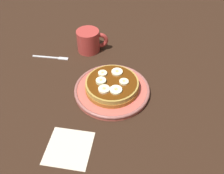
# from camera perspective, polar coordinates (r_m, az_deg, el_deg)

# --- Properties ---
(ground_plane) EXTENTS (1.40, 1.40, 0.03)m
(ground_plane) POSITION_cam_1_polar(r_m,az_deg,el_deg) (0.75, 0.00, -1.98)
(ground_plane) COLOR black
(plate) EXTENTS (0.23, 0.23, 0.02)m
(plate) POSITION_cam_1_polar(r_m,az_deg,el_deg) (0.74, 0.00, -0.67)
(plate) COLOR #CC594C
(plate) RESTS_ON ground_plane
(pancake_stack) EXTENTS (0.16, 0.16, 0.03)m
(pancake_stack) POSITION_cam_1_polar(r_m,az_deg,el_deg) (0.72, 0.09, 0.58)
(pancake_stack) COLOR #A46023
(pancake_stack) RESTS_ON plate
(banana_slice_0) EXTENTS (0.04, 0.04, 0.01)m
(banana_slice_0) POSITION_cam_1_polar(r_m,az_deg,el_deg) (0.68, 0.92, -0.71)
(banana_slice_0) COLOR #EEEFC3
(banana_slice_0) RESTS_ON pancake_stack
(banana_slice_1) EXTENTS (0.03, 0.03, 0.01)m
(banana_slice_1) POSITION_cam_1_polar(r_m,az_deg,el_deg) (0.74, 1.19, 3.52)
(banana_slice_1) COLOR #F4EFC1
(banana_slice_1) RESTS_ON pancake_stack
(banana_slice_2) EXTENTS (0.03, 0.03, 0.01)m
(banana_slice_2) POSITION_cam_1_polar(r_m,az_deg,el_deg) (0.73, -2.22, 3.18)
(banana_slice_2) COLOR #FCE8B3
(banana_slice_2) RESTS_ON pancake_stack
(banana_slice_3) EXTENTS (0.03, 0.03, 0.01)m
(banana_slice_3) POSITION_cam_1_polar(r_m,az_deg,el_deg) (0.71, -2.62, 1.58)
(banana_slice_3) COLOR #EAF1BD
(banana_slice_3) RESTS_ON pancake_stack
(banana_slice_4) EXTENTS (0.03, 0.03, 0.01)m
(banana_slice_4) POSITION_cam_1_polar(r_m,az_deg,el_deg) (0.68, -1.86, -0.57)
(banana_slice_4) COLOR #F6E3B8
(banana_slice_4) RESTS_ON pancake_stack
(banana_slice_5) EXTENTS (0.03, 0.03, 0.01)m
(banana_slice_5) POSITION_cam_1_polar(r_m,az_deg,el_deg) (0.71, 2.81, 1.21)
(banana_slice_5) COLOR #F0EAB5
(banana_slice_5) RESTS_ON pancake_stack
(coffee_mug) EXTENTS (0.11, 0.08, 0.08)m
(coffee_mug) POSITION_cam_1_polar(r_m,az_deg,el_deg) (0.89, -5.36, 10.80)
(coffee_mug) COLOR #B23833
(coffee_mug) RESTS_ON ground_plane
(napkin) EXTENTS (0.13, 0.13, 0.00)m
(napkin) POSITION_cam_1_polar(r_m,az_deg,el_deg) (0.63, -10.07, -13.86)
(napkin) COLOR beige
(napkin) RESTS_ON ground_plane
(fork) EXTENTS (0.13, 0.04, 0.01)m
(fork) POSITION_cam_1_polar(r_m,az_deg,el_deg) (0.89, -13.78, 6.78)
(fork) COLOR silver
(fork) RESTS_ON ground_plane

